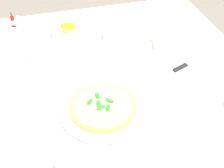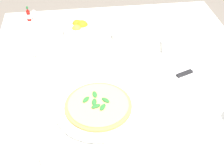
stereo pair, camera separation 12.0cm
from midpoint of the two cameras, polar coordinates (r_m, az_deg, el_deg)
ground_plane at (r=1.85m, az=-0.83°, el=-14.96°), size 8.00×8.00×0.00m
dining_table at (r=1.39m, az=-1.07°, el=-1.02°), size 1.17×1.17×0.73m
pizza_plate at (r=1.11m, az=-4.84°, el=-4.92°), size 0.32×0.32×0.02m
pizza at (r=1.10m, az=-4.90°, el=-4.41°), size 0.25×0.25×0.02m
coffee_cup_near_left at (r=1.48m, az=-2.61°, el=9.40°), size 0.13×0.13×0.06m
coffee_cup_back_corner at (r=0.96m, az=-12.12°, el=-15.05°), size 0.13×0.13×0.06m
coffee_cup_near_right at (r=1.40m, az=-20.22°, el=4.23°), size 0.13×0.13×0.06m
napkin_folded at (r=1.33m, az=11.77°, el=3.22°), size 0.25×0.19×0.02m
dinner_knife at (r=1.32m, az=11.94°, el=3.74°), size 0.19×0.09×0.01m
citrus_bowl at (r=1.53m, az=-10.80°, el=9.86°), size 0.15×0.15×0.07m
hot_sauce_bottle at (r=1.68m, az=-20.46°, el=11.17°), size 0.02×0.02×0.08m
salt_shaker at (r=1.69m, az=-19.44°, el=11.25°), size 0.03×0.03×0.06m
pepper_shaker at (r=1.68m, az=-21.33°, el=10.55°), size 0.03×0.03×0.06m
menu_card at (r=1.44m, az=5.74°, el=8.35°), size 0.03×0.09×0.06m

